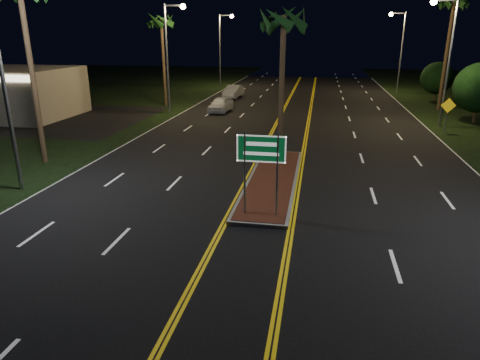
% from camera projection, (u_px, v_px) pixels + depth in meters
% --- Properties ---
extents(ground, '(120.00, 120.00, 0.00)m').
position_uv_depth(ground, '(248.00, 252.00, 13.66)').
color(ground, black).
rests_on(ground, ground).
extents(median_island, '(2.25, 10.25, 0.17)m').
position_uv_depth(median_island, '(272.00, 180.00, 20.15)').
color(median_island, gray).
rests_on(median_island, ground).
extents(highway_sign, '(1.80, 0.08, 3.20)m').
position_uv_depth(highway_sign, '(261.00, 157.00, 15.48)').
color(highway_sign, gray).
rests_on(highway_sign, ground).
extents(streetlight_left_near, '(1.91, 0.44, 9.00)m').
position_uv_depth(streetlight_left_near, '(8.00, 59.00, 17.37)').
color(streetlight_left_near, gray).
rests_on(streetlight_left_near, ground).
extents(streetlight_left_mid, '(1.91, 0.44, 9.00)m').
position_uv_depth(streetlight_left_mid, '(171.00, 46.00, 35.98)').
color(streetlight_left_mid, gray).
rests_on(streetlight_left_mid, ground).
extents(streetlight_left_far, '(1.91, 0.44, 9.00)m').
position_uv_depth(streetlight_left_far, '(223.00, 42.00, 54.60)').
color(streetlight_left_far, gray).
rests_on(streetlight_left_far, ground).
extents(streetlight_right_mid, '(1.91, 0.44, 9.00)m').
position_uv_depth(streetlight_right_mid, '(445.00, 48.00, 30.49)').
color(streetlight_right_mid, gray).
rests_on(streetlight_right_mid, ground).
extents(streetlight_right_far, '(1.91, 0.44, 9.00)m').
position_uv_depth(streetlight_right_far, '(399.00, 43.00, 49.10)').
color(streetlight_right_far, gray).
rests_on(streetlight_right_far, ground).
extents(palm_median, '(2.40, 2.40, 8.30)m').
position_uv_depth(palm_median, '(284.00, 20.00, 21.08)').
color(palm_median, '#382819').
rests_on(palm_median, ground).
extents(palm_left_far, '(2.40, 2.40, 8.80)m').
position_uv_depth(palm_left_far, '(161.00, 21.00, 39.40)').
color(palm_left_far, '#382819').
rests_on(palm_left_far, ground).
extents(palm_right_far, '(2.40, 2.40, 10.30)m').
position_uv_depth(palm_right_far, '(454.00, 3.00, 36.43)').
color(palm_right_far, '#382819').
rests_on(palm_right_far, ground).
extents(shrub_mid, '(3.78, 3.78, 4.62)m').
position_uv_depth(shrub_mid, '(480.00, 88.00, 32.72)').
color(shrub_mid, '#382819').
rests_on(shrub_mid, ground).
extents(shrub_far, '(3.24, 3.24, 3.96)m').
position_uv_depth(shrub_far, '(437.00, 78.00, 44.05)').
color(shrub_far, '#382819').
rests_on(shrub_far, ground).
extents(car_near, '(2.36, 4.79, 1.55)m').
position_uv_depth(car_near, '(221.00, 103.00, 38.18)').
color(car_near, silver).
rests_on(car_near, ground).
extents(car_far, '(2.43, 4.82, 1.55)m').
position_uv_depth(car_far, '(233.00, 90.00, 46.83)').
color(car_far, silver).
rests_on(car_far, ground).
extents(warning_sign, '(1.02, 0.14, 2.44)m').
position_uv_depth(warning_sign, '(448.00, 111.00, 29.70)').
color(warning_sign, gray).
rests_on(warning_sign, ground).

